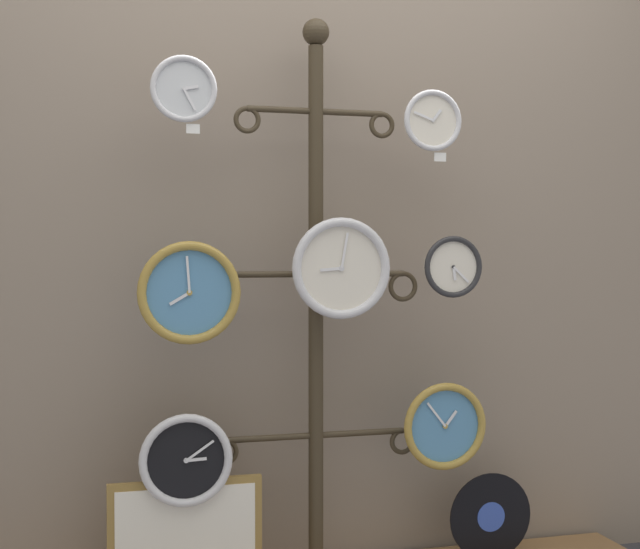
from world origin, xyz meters
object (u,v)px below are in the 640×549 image
object	(u,v)px
clock_bottom_left	(186,460)
clock_middle_right	(452,267)
vinyl_record	(491,517)
clock_bottom_right	(444,426)
clock_middle_center	(341,268)
display_stand	(316,380)
clock_top_left	(184,89)
picture_frame	(186,537)
clock_top_right	(432,121)
clock_middle_left	(189,293)

from	to	relation	value
clock_bottom_left	clock_middle_right	bearing A→B (deg)	0.21
clock_bottom_left	vinyl_record	bearing A→B (deg)	3.16
clock_bottom_right	vinyl_record	xyz separation A→B (m)	(0.19, 0.05, -0.32)
clock_middle_center	display_stand	bearing A→B (deg)	113.18
clock_top_left	picture_frame	distance (m)	1.34
clock_middle_center	vinyl_record	xyz separation A→B (m)	(0.54, 0.07, -0.83)
clock_top_left	clock_top_right	xyz separation A→B (m)	(0.78, -0.01, -0.06)
clock_middle_right	vinyl_record	bearing A→B (deg)	17.94
picture_frame	clock_middle_center	bearing A→B (deg)	-3.85
clock_middle_center	picture_frame	distance (m)	0.93
clock_top_left	clock_bottom_right	world-z (taller)	clock_top_left
clock_top_right	clock_middle_center	size ratio (longest dim) A/B	0.62
clock_bottom_left	picture_frame	xyz separation A→B (m)	(0.00, 0.02, -0.24)
clock_middle_left	clock_top_left	bearing A→B (deg)	126.50
clock_middle_center	clock_top_left	bearing A→B (deg)	176.13
display_stand	clock_top_left	size ratio (longest dim) A/B	9.21
clock_top_right	vinyl_record	bearing A→B (deg)	11.46
clock_top_right	clock_middle_center	distance (m)	0.56
clock_top_left	clock_middle_center	xyz separation A→B (m)	(0.48, -0.03, -0.53)
display_stand	clock_bottom_right	xyz separation A→B (m)	(0.40, -0.09, -0.15)
display_stand	clock_bottom_left	distance (m)	0.48
clock_middle_left	clock_bottom_right	xyz separation A→B (m)	(0.82, 0.01, -0.44)
clock_middle_left	clock_top_right	bearing A→B (deg)	0.62
clock_top_right	clock_bottom_right	xyz separation A→B (m)	(0.05, 0.00, -0.98)
display_stand	clock_bottom_right	bearing A→B (deg)	-12.57
clock_middle_left	clock_bottom_right	world-z (taller)	clock_middle_left
clock_top_left	clock_bottom_right	size ratio (longest dim) A/B	0.70
clock_top_left	vinyl_record	size ratio (longest dim) A/B	0.68
clock_middle_center	clock_bottom_left	bearing A→B (deg)	178.20
clock_top_left	clock_bottom_left	size ratio (longest dim) A/B	0.71
clock_top_right	clock_bottom_right	bearing A→B (deg)	1.35
clock_middle_left	vinyl_record	size ratio (longest dim) A/B	1.05
clock_top_right	clock_bottom_right	world-z (taller)	clock_top_right
display_stand	clock_top_right	bearing A→B (deg)	-14.32
clock_top_right	clock_middle_center	world-z (taller)	clock_top_right
clock_middle_center	vinyl_record	world-z (taller)	clock_middle_center
display_stand	picture_frame	bearing A→B (deg)	-168.92
clock_top_left	clock_middle_right	bearing A→B (deg)	-0.95
clock_bottom_left	clock_bottom_right	world-z (taller)	clock_bottom_right
display_stand	clock_bottom_left	xyz separation A→B (m)	(-0.43, -0.10, -0.21)
clock_middle_right	clock_middle_center	bearing A→B (deg)	-177.27
clock_bottom_right	clock_bottom_left	bearing A→B (deg)	-179.31
display_stand	clock_top_left	xyz separation A→B (m)	(-0.43, -0.08, 0.89)
clock_top_right	display_stand	bearing A→B (deg)	165.68
clock_middle_center	picture_frame	size ratio (longest dim) A/B	0.68
clock_bottom_left	vinyl_record	distance (m)	1.05
display_stand	clock_top_left	world-z (taller)	display_stand
clock_middle_center	clock_bottom_left	world-z (taller)	clock_middle_center
clock_top_left	picture_frame	size ratio (longest dim) A/B	0.43
clock_middle_right	clock_bottom_right	world-z (taller)	clock_middle_right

